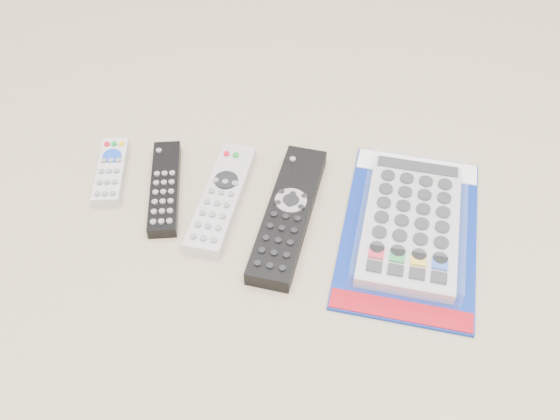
# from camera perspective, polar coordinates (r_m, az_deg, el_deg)

# --- Properties ---
(remote_small_grey) EXTENTS (0.06, 0.13, 0.02)m
(remote_small_grey) POSITION_cam_1_polar(r_m,az_deg,el_deg) (0.95, -15.19, 3.44)
(remote_small_grey) COLOR #B8B8BA
(remote_small_grey) RESTS_ON ground
(remote_slim_black) EXTENTS (0.07, 0.18, 0.02)m
(remote_slim_black) POSITION_cam_1_polar(r_m,az_deg,el_deg) (0.91, -10.49, 2.02)
(remote_slim_black) COLOR black
(remote_slim_black) RESTS_ON ground
(remote_silver_dvd) EXTENTS (0.07, 0.21, 0.02)m
(remote_silver_dvd) POSITION_cam_1_polar(r_m,az_deg,el_deg) (0.88, -5.36, 1.10)
(remote_silver_dvd) COLOR silver
(remote_silver_dvd) RESTS_ON ground
(remote_large_black) EXTENTS (0.09, 0.25, 0.03)m
(remote_large_black) POSITION_cam_1_polar(r_m,az_deg,el_deg) (0.86, 0.77, -0.35)
(remote_large_black) COLOR black
(remote_large_black) RESTS_ON ground
(jumbo_remote_packaged) EXTENTS (0.21, 0.31, 0.04)m
(jumbo_remote_packaged) POSITION_cam_1_polar(r_m,az_deg,el_deg) (0.86, 11.91, -1.07)
(jumbo_remote_packaged) COLOR navy
(jumbo_remote_packaged) RESTS_ON ground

